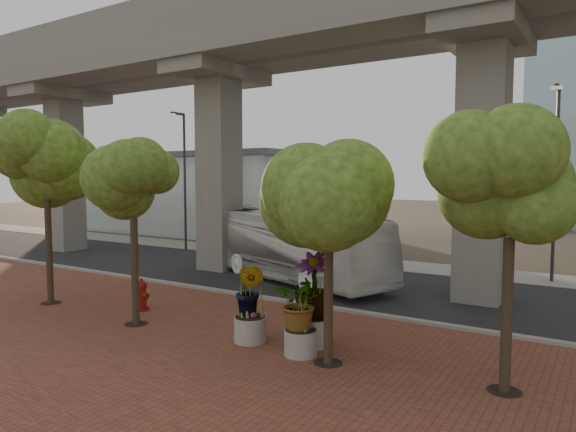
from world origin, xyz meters
The scene contains 18 objects.
ground centered at (0.00, 0.00, 0.00)m, with size 160.00×160.00×0.00m, color #3E372D.
brick_plaza centered at (0.00, -8.00, 0.03)m, with size 70.00×13.00×0.06m, color brown.
asphalt_road centered at (0.00, 2.00, 0.02)m, with size 90.00×8.00×0.04m, color black.
curb_strip centered at (0.00, -2.00, 0.08)m, with size 70.00×0.25×0.16m, color gray.
far_sidewalk centered at (0.00, 7.50, 0.03)m, with size 90.00×3.00×0.06m, color gray.
transit_viaduct centered at (0.00, 2.00, 7.29)m, with size 72.00×5.60×12.40m.
station_pavilion centered at (-20.00, 16.00, 3.22)m, with size 23.00×13.00×6.30m.
transit_bus centered at (-2.03, 1.75, 1.53)m, with size 2.58×11.00×3.07m, color silver.
fire_hydrant centered at (-3.15, -5.42, 0.57)m, with size 0.53×0.47×1.05m.
planter_front centered at (3.54, -6.31, 1.27)m, with size 1.82×1.82×2.00m.
planter_right centered at (3.41, -5.50, 1.55)m, with size 2.31×2.31×2.46m.
planter_left centered at (1.86, -6.14, 1.34)m, with size 1.91×1.91×2.10m.
street_tree_far_west centered at (-6.55, -6.49, 5.03)m, with size 3.99×3.99×6.81m.
street_tree_near_west centered at (-2.02, -6.65, 4.22)m, with size 3.29×3.29×5.68m.
street_tree_near_east centered at (4.37, -6.43, 4.54)m, with size 3.95×3.95×6.30m.
street_tree_far_east centered at (8.19, -5.90, 4.15)m, with size 3.17×3.17×5.56m.
streetlamp_west centered at (-12.04, 5.86, 4.81)m, with size 0.41×1.19×8.24m.
streetlamp_east centered at (7.87, 7.02, 4.74)m, with size 0.40×1.18×8.12m.
Camera 1 is at (9.92, -16.95, 4.47)m, focal length 32.00 mm.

